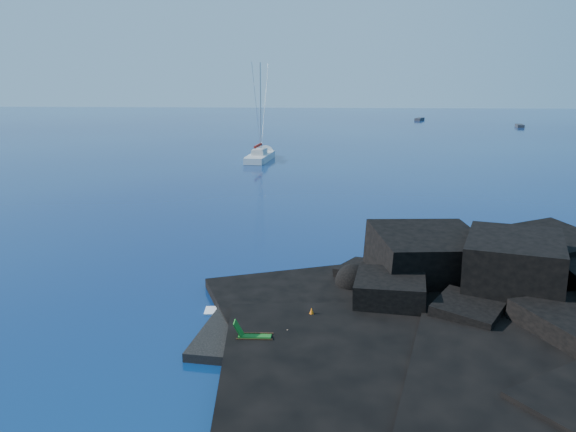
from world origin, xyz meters
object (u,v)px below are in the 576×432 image
Objects in this scene: sailboat at (260,160)px; marker_cone at (312,314)px; deck_chair at (255,332)px; sunbather at (277,335)px; distant_boat_a at (419,120)px; distant_boat_b at (520,127)px.

sailboat is 51.29m from marker_cone.
deck_chair is 0.96m from sunbather.
marker_cone is at bearing 23.00° from sunbather.
marker_cone is 132.33m from distant_boat_a.
sailboat is 22.33× the size of marker_cone.
sailboat is 85.90m from distant_boat_a.
marker_cone is at bearing -102.38° from distant_boat_b.
sailboat reaches higher than deck_chair.
sailboat is at bearing -88.71° from distant_boat_a.
deck_chair is 135.00m from distant_boat_a.
sailboat is 77.76m from distant_boat_b.
sunbather is (0.80, 0.43, -0.32)m from deck_chair.
distant_boat_a is at bearing 46.25° from sunbather.
distant_boat_a is at bearing 72.69° from sailboat.
marker_cone is 0.12× the size of distant_boat_a.
sailboat is 7.14× the size of sunbather.
distant_boat_b is at bearing 68.38° from marker_cone.
marker_cone is (2.08, 2.32, -0.21)m from deck_chair.
distant_boat_b is (51.52, 58.24, 0.00)m from sailboat.
distant_boat_b is (43.15, 108.85, -0.63)m from marker_cone.
deck_chair reaches higher than distant_boat_a.
distant_boat_b is at bearing 65.70° from deck_chair.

